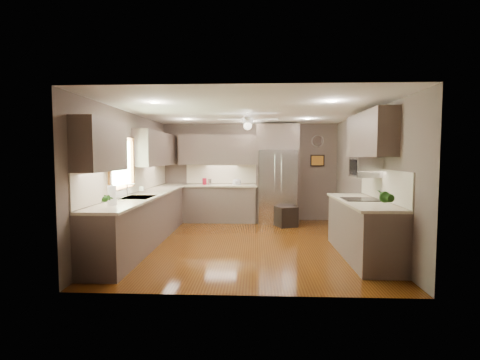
# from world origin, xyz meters

# --- Properties ---
(floor) EXTENTS (5.00, 5.00, 0.00)m
(floor) POSITION_xyz_m (0.00, 0.00, 0.00)
(floor) COLOR #442009
(floor) RESTS_ON ground
(ceiling) EXTENTS (5.00, 5.00, 0.00)m
(ceiling) POSITION_xyz_m (0.00, 0.00, 2.50)
(ceiling) COLOR white
(ceiling) RESTS_ON ground
(wall_back) EXTENTS (4.50, 0.00, 4.50)m
(wall_back) POSITION_xyz_m (0.00, 2.50, 1.25)
(wall_back) COLOR brown
(wall_back) RESTS_ON ground
(wall_front) EXTENTS (4.50, 0.00, 4.50)m
(wall_front) POSITION_xyz_m (0.00, -2.50, 1.25)
(wall_front) COLOR brown
(wall_front) RESTS_ON ground
(wall_left) EXTENTS (0.00, 5.00, 5.00)m
(wall_left) POSITION_xyz_m (-2.25, 0.00, 1.25)
(wall_left) COLOR brown
(wall_left) RESTS_ON ground
(wall_right) EXTENTS (0.00, 5.00, 5.00)m
(wall_right) POSITION_xyz_m (2.25, 0.00, 1.25)
(wall_right) COLOR brown
(wall_right) RESTS_ON ground
(canister_a) EXTENTS (0.14, 0.14, 0.17)m
(canister_a) POSITION_xyz_m (-1.14, 2.20, 1.02)
(canister_a) COLOR maroon
(canister_a) RESTS_ON back_run
(canister_b) EXTENTS (0.12, 0.12, 0.15)m
(canister_b) POSITION_xyz_m (-1.00, 2.20, 1.01)
(canister_b) COLOR silver
(canister_b) RESTS_ON back_run
(soap_bottle) EXTENTS (0.09, 0.09, 0.18)m
(soap_bottle) POSITION_xyz_m (-2.07, 0.15, 1.03)
(soap_bottle) COLOR white
(soap_bottle) RESTS_ON left_run
(potted_plant_left) EXTENTS (0.15, 0.11, 0.27)m
(potted_plant_left) POSITION_xyz_m (-1.95, -1.80, 1.07)
(potted_plant_left) COLOR #255A19
(potted_plant_left) RESTS_ON left_run
(potted_plant_right) EXTENTS (0.22, 0.19, 0.36)m
(potted_plant_right) POSITION_xyz_m (1.90, -1.78, 1.12)
(potted_plant_right) COLOR #255A19
(potted_plant_right) RESTS_ON right_run
(bowl) EXTENTS (0.31, 0.31, 0.06)m
(bowl) POSITION_xyz_m (-0.32, 2.21, 0.97)
(bowl) COLOR beige
(bowl) RESTS_ON back_run
(left_run) EXTENTS (0.65, 4.70, 1.45)m
(left_run) POSITION_xyz_m (-1.95, 0.15, 0.48)
(left_run) COLOR #50433A
(left_run) RESTS_ON ground
(back_run) EXTENTS (1.85, 0.65, 1.45)m
(back_run) POSITION_xyz_m (-0.72, 2.20, 0.48)
(back_run) COLOR #50433A
(back_run) RESTS_ON ground
(uppers) EXTENTS (4.50, 4.70, 0.95)m
(uppers) POSITION_xyz_m (-0.74, 0.71, 1.87)
(uppers) COLOR #50433A
(uppers) RESTS_ON wall_left
(window) EXTENTS (0.05, 1.12, 0.92)m
(window) POSITION_xyz_m (-2.22, -0.50, 1.55)
(window) COLOR #BFF2B2
(window) RESTS_ON wall_left
(sink) EXTENTS (0.50, 0.70, 0.32)m
(sink) POSITION_xyz_m (-1.93, -0.50, 0.91)
(sink) COLOR silver
(sink) RESTS_ON left_run
(refrigerator) EXTENTS (1.06, 0.75, 2.45)m
(refrigerator) POSITION_xyz_m (0.70, 2.16, 1.19)
(refrigerator) COLOR silver
(refrigerator) RESTS_ON ground
(right_run) EXTENTS (0.70, 2.20, 1.45)m
(right_run) POSITION_xyz_m (1.93, -0.80, 0.48)
(right_run) COLOR #50433A
(right_run) RESTS_ON ground
(microwave) EXTENTS (0.43, 0.55, 0.34)m
(microwave) POSITION_xyz_m (2.03, -0.55, 1.48)
(microwave) COLOR silver
(microwave) RESTS_ON wall_right
(ceiling_fan) EXTENTS (1.18, 1.18, 0.32)m
(ceiling_fan) POSITION_xyz_m (-0.00, 0.30, 2.33)
(ceiling_fan) COLOR white
(ceiling_fan) RESTS_ON ceiling
(recessed_lights) EXTENTS (2.84, 3.14, 0.01)m
(recessed_lights) POSITION_xyz_m (-0.04, 0.40, 2.49)
(recessed_lights) COLOR white
(recessed_lights) RESTS_ON ceiling
(wall_clock) EXTENTS (0.30, 0.03, 0.30)m
(wall_clock) POSITION_xyz_m (1.75, 2.48, 2.05)
(wall_clock) COLOR white
(wall_clock) RESTS_ON wall_back
(framed_print) EXTENTS (0.36, 0.03, 0.30)m
(framed_print) POSITION_xyz_m (1.75, 2.48, 1.55)
(framed_print) COLOR black
(framed_print) RESTS_ON wall_back
(stool) EXTENTS (0.57, 0.57, 0.50)m
(stool) POSITION_xyz_m (0.88, 1.64, 0.24)
(stool) COLOR black
(stool) RESTS_ON ground
(paper_towel) EXTENTS (0.13, 0.13, 0.32)m
(paper_towel) POSITION_xyz_m (-1.98, -1.52, 1.08)
(paper_towel) COLOR white
(paper_towel) RESTS_ON left_run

